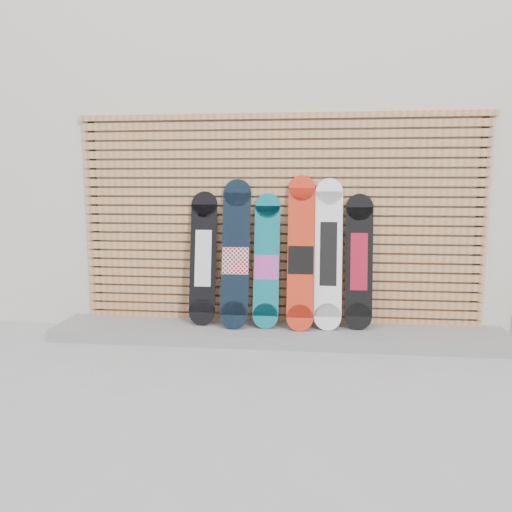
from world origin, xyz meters
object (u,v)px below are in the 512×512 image
at_px(snowboard_2, 267,261).
at_px(snowboard_3, 301,254).
at_px(snowboard_5, 359,262).
at_px(snowboard_0, 203,258).
at_px(snowboard_1, 236,254).
at_px(snowboard_4, 328,254).

relative_size(snowboard_2, snowboard_3, 0.88).
bearing_deg(snowboard_5, snowboard_2, -177.97).
height_order(snowboard_0, snowboard_1, snowboard_1).
bearing_deg(snowboard_4, snowboard_0, 179.25).
bearing_deg(snowboard_1, snowboard_5, 2.69).
xyz_separation_m(snowboard_0, snowboard_5, (1.60, 0.01, -0.01)).
bearing_deg(snowboard_0, snowboard_2, -2.17).
distance_m(snowboard_0, snowboard_1, 0.36).
bearing_deg(snowboard_2, snowboard_1, -175.35).
bearing_deg(snowboard_1, snowboard_3, 0.15).
height_order(snowboard_2, snowboard_5, snowboard_2).
distance_m(snowboard_1, snowboard_2, 0.33).
distance_m(snowboard_3, snowboard_4, 0.28).
xyz_separation_m(snowboard_0, snowboard_3, (1.02, -0.05, 0.07)).
xyz_separation_m(snowboard_1, snowboard_4, (0.94, 0.03, 0.02)).
bearing_deg(snowboard_1, snowboard_0, 171.71).
bearing_deg(snowboard_4, snowboard_1, -177.93).
height_order(snowboard_1, snowboard_4, snowboard_4).
height_order(snowboard_2, snowboard_3, snowboard_3).
bearing_deg(snowboard_5, snowboard_3, -174.42).
xyz_separation_m(snowboard_2, snowboard_3, (0.35, -0.02, 0.09)).
bearing_deg(snowboard_5, snowboard_4, -175.41).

